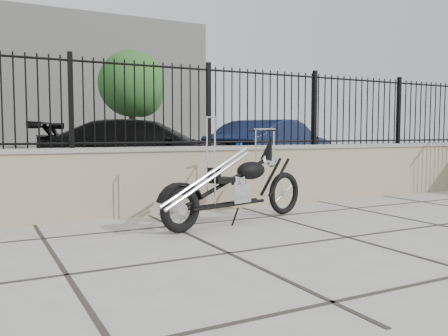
% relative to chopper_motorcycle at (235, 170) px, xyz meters
% --- Properties ---
extents(ground_plane, '(90.00, 90.00, 0.00)m').
position_rel_chopper_motorcycle_xyz_m(ground_plane, '(-0.80, -1.31, -0.69)').
color(ground_plane, '#99968E').
rests_on(ground_plane, ground).
extents(parking_lot, '(30.00, 30.00, 0.00)m').
position_rel_chopper_motorcycle_xyz_m(parking_lot, '(-0.80, 11.19, -0.69)').
color(parking_lot, black).
rests_on(parking_lot, ground).
extents(retaining_wall, '(14.00, 0.36, 0.96)m').
position_rel_chopper_motorcycle_xyz_m(retaining_wall, '(-0.80, 1.19, -0.21)').
color(retaining_wall, gray).
rests_on(retaining_wall, ground_plane).
extents(iron_fence, '(14.00, 0.08, 1.20)m').
position_rel_chopper_motorcycle_xyz_m(iron_fence, '(-0.80, 1.19, 0.87)').
color(iron_fence, black).
rests_on(iron_fence, retaining_wall).
extents(background_building, '(22.00, 6.00, 8.00)m').
position_rel_chopper_motorcycle_xyz_m(background_building, '(-0.80, 25.19, 3.31)').
color(background_building, beige).
rests_on(background_building, ground_plane).
extents(chopper_motorcycle, '(2.33, 0.99, 1.38)m').
position_rel_chopper_motorcycle_xyz_m(chopper_motorcycle, '(0.00, 0.00, 0.00)').
color(chopper_motorcycle, black).
rests_on(chopper_motorcycle, ground_plane).
extents(car_black, '(5.52, 4.06, 1.49)m').
position_rel_chopper_motorcycle_xyz_m(car_black, '(0.75, 5.74, 0.05)').
color(car_black, black).
rests_on(car_black, parking_lot).
extents(car_blue, '(4.82, 3.47, 1.51)m').
position_rel_chopper_motorcycle_xyz_m(car_blue, '(4.50, 5.86, 0.06)').
color(car_blue, '#0F1937').
rests_on(car_blue, parking_lot).
extents(bollard_a, '(0.12, 0.12, 0.88)m').
position_rel_chopper_motorcycle_xyz_m(bollard_a, '(-2.36, 3.71, -0.25)').
color(bollard_a, '#0B52B1').
rests_on(bollard_a, ground_plane).
extents(bollard_b, '(0.12, 0.12, 0.99)m').
position_rel_chopper_motorcycle_xyz_m(bollard_b, '(1.72, 2.93, -0.20)').
color(bollard_b, blue).
rests_on(bollard_b, ground_plane).
extents(bollard_c, '(0.11, 0.11, 0.88)m').
position_rel_chopper_motorcycle_xyz_m(bollard_c, '(5.75, 3.23, -0.25)').
color(bollard_c, '#0D2ED1').
rests_on(bollard_c, ground_plane).
extents(tree_right, '(2.96, 2.96, 5.00)m').
position_rel_chopper_motorcycle_xyz_m(tree_right, '(3.37, 15.62, 2.81)').
color(tree_right, '#382619').
rests_on(tree_right, ground_plane).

